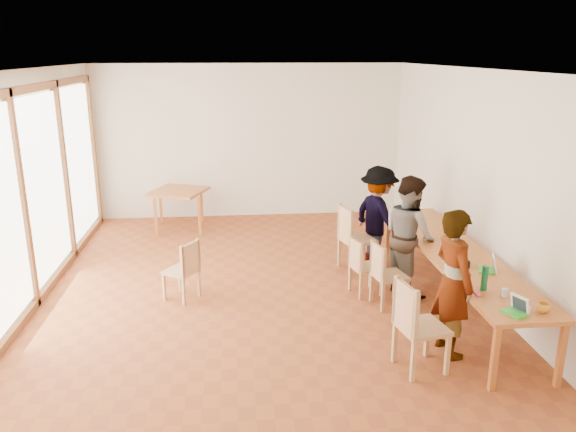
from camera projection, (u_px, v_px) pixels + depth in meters
name	position (u px, v px, depth m)	size (l,w,h in m)	color
ground	(260.00, 297.00, 7.65)	(8.00, 8.00, 0.00)	brown
wall_back	(249.00, 142.00, 11.04)	(6.00, 0.10, 3.00)	silver
wall_front	(289.00, 346.00, 3.41)	(6.00, 0.10, 3.00)	silver
wall_right	(483.00, 185.00, 7.50)	(0.10, 8.00, 3.00)	silver
window_wall	(20.00, 195.00, 6.95)	(0.10, 8.00, 3.00)	white
ceiling	(257.00, 68.00, 6.79)	(6.00, 8.00, 0.04)	white
communal_table	(455.00, 254.00, 7.22)	(0.80, 4.00, 0.75)	#C6682C
side_table	(179.00, 194.00, 10.39)	(0.90, 0.90, 0.75)	#C6682C
chair_near	(414.00, 317.00, 5.73)	(0.55, 0.55, 0.53)	tan
chair_mid	(384.00, 268.00, 7.23)	(0.47, 0.47, 0.46)	tan
chair_far	(361.00, 261.00, 7.60)	(0.45, 0.45, 0.42)	tan
chair_empty	(351.00, 232.00, 8.41)	(0.57, 0.57, 0.54)	tan
chair_spare	(186.00, 264.00, 7.42)	(0.53, 0.53, 0.44)	tan
person_near	(453.00, 283.00, 6.02)	(0.60, 0.39, 1.65)	gray
person_mid	(409.00, 235.00, 7.59)	(0.80, 0.62, 1.65)	gray
person_far	(378.00, 217.00, 8.59)	(1.01, 0.58, 1.56)	gray
laptop_near	(517.00, 309.00, 5.48)	(0.26, 0.27, 0.18)	green
laptop_mid	(490.00, 267.00, 6.53)	(0.28, 0.29, 0.20)	green
laptop_far	(455.00, 238.00, 7.57)	(0.19, 0.22, 0.18)	green
yellow_mug	(543.00, 308.00, 5.51)	(0.12, 0.12, 0.09)	orange
green_bottle	(485.00, 278.00, 5.99)	(0.07, 0.07, 0.28)	#146538
clear_glass	(504.00, 293.00, 5.86)	(0.07, 0.07, 0.09)	silver
condiment_cup	(526.00, 310.00, 5.51)	(0.08, 0.08, 0.06)	white
pink_phone	(478.00, 294.00, 5.91)	(0.05, 0.10, 0.01)	#F23B56
black_pouch	(459.00, 261.00, 6.73)	(0.16, 0.26, 0.09)	black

